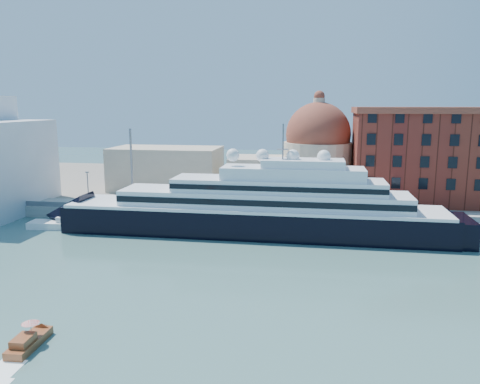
# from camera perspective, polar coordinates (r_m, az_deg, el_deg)

# --- Properties ---
(ground) EXTENTS (400.00, 400.00, 0.00)m
(ground) POSITION_cam_1_polar(r_m,az_deg,el_deg) (75.74, -8.04, -9.42)
(ground) COLOR #325756
(ground) RESTS_ON ground
(quay) EXTENTS (180.00, 10.00, 2.50)m
(quay) POSITION_cam_1_polar(r_m,az_deg,el_deg) (106.96, -2.65, -2.68)
(quay) COLOR gray
(quay) RESTS_ON ground
(land) EXTENTS (260.00, 72.00, 2.00)m
(land) POSITION_cam_1_polar(r_m,az_deg,el_deg) (146.57, 0.67, 0.87)
(land) COLOR slate
(land) RESTS_ON ground
(quay_fence) EXTENTS (180.00, 0.10, 1.20)m
(quay_fence) POSITION_cam_1_polar(r_m,az_deg,el_deg) (102.26, -3.18, -2.24)
(quay_fence) COLOR slate
(quay_fence) RESTS_ON quay
(superyacht) EXTENTS (86.84, 12.04, 25.95)m
(superyacht) POSITION_cam_1_polar(r_m,az_deg,el_deg) (94.44, 0.09, -2.45)
(superyacht) COLOR black
(superyacht) RESTS_ON ground
(service_barge) EXTENTS (12.61, 5.12, 2.77)m
(service_barge) POSITION_cam_1_polar(r_m,az_deg,el_deg) (106.41, -21.10, -3.71)
(service_barge) COLOR white
(service_barge) RESTS_ON ground
(water_taxi) EXTENTS (2.48, 6.49, 3.03)m
(water_taxi) POSITION_cam_1_polar(r_m,az_deg,el_deg) (57.59, -24.40, -16.23)
(water_taxi) COLOR brown
(water_taxi) RESTS_ON ground
(warehouse) EXTENTS (43.00, 19.00, 23.25)m
(warehouse) POSITION_cam_1_polar(r_m,az_deg,el_deg) (124.15, 23.46, 4.18)
(warehouse) COLOR maroon
(warehouse) RESTS_ON land
(church) EXTENTS (66.00, 18.00, 25.50)m
(church) POSITION_cam_1_polar(r_m,az_deg,el_deg) (127.33, 2.35, 3.88)
(church) COLOR beige
(church) RESTS_ON land
(lamp_posts) EXTENTS (120.80, 2.40, 18.00)m
(lamp_posts) POSITION_cam_1_polar(r_m,az_deg,el_deg) (107.02, -9.54, 1.88)
(lamp_posts) COLOR slate
(lamp_posts) RESTS_ON quay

